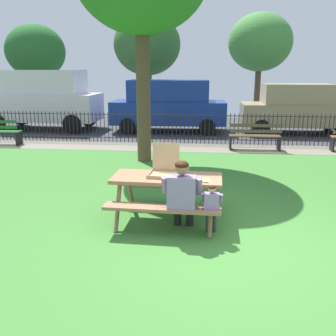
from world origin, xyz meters
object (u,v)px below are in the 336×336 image
picnic_table_foreground (167,186)px  pizza_slice_on_table (204,180)px  child_at_table (212,205)px  pizza_box_open (164,169)px  far_tree_center (260,43)px  park_bench_center (255,137)px  parked_car_right (297,108)px  far_tree_left (36,52)px  adult_at_table (182,193)px  far_tree_midleft (147,45)px  parked_car_center (169,105)px  parked_car_left (43,98)px

picnic_table_foreground → pizza_slice_on_table: bearing=-16.0°
pizza_slice_on_table → child_at_table: bearing=-71.8°
pizza_box_open → far_tree_center: far_tree_center is taller
child_at_table → park_bench_center: size_ratio=0.52×
park_bench_center → parked_car_right: size_ratio=0.36×
far_tree_left → far_tree_center: bearing=-0.0°
child_at_table → far_tree_left: size_ratio=0.17×
pizza_box_open → pizza_slice_on_table: bearing=-22.5°
pizza_box_open → adult_at_table: bearing=-60.7°
park_bench_center → far_tree_midleft: bearing=117.8°
adult_at_table → far_tree_left: far_tree_left is taller
picnic_table_foreground → parked_car_right: 10.15m
child_at_table → parked_car_right: 10.39m
pizza_box_open → far_tree_left: bearing=121.0°
park_bench_center → parked_car_center: parked_car_center is taller
adult_at_table → far_tree_midleft: (-2.90, 15.49, 3.11)m
child_at_table → far_tree_midleft: size_ratio=0.15×
picnic_table_foreground → parked_car_center: size_ratio=0.40×
pizza_box_open → parked_car_center: (-0.81, 9.11, 0.23)m
pizza_box_open → child_at_table: bearing=-39.6°
child_at_table → far_tree_left: (-9.74, 15.54, 2.93)m
far_tree_left → far_tree_midleft: (6.38, -0.00, 0.33)m
pizza_slice_on_table → far_tree_left: (-9.61, 15.16, 2.66)m
adult_at_table → far_tree_center: 16.13m
child_at_table → park_bench_center: park_bench_center is taller
child_at_table → parked_car_right: bearing=70.2°
child_at_table → parked_car_left: size_ratio=0.18×
parked_car_left → far_tree_center: 11.52m
parked_car_center → picnic_table_foreground: bearing=-84.6°
adult_at_table → far_tree_left: (-9.29, 15.49, 2.78)m
picnic_table_foreground → parked_car_right: parked_car_right is taller
pizza_box_open → parked_car_left: (-6.14, 9.11, 0.44)m
park_bench_center → parked_car_center: 4.61m
adult_at_table → far_tree_midleft: far_tree_midleft is taller
child_at_table → parked_car_center: bearing=99.3°
parked_car_left → parked_car_right: (10.45, 0.00, -0.30)m
child_at_table → park_bench_center: (1.47, 6.39, -0.09)m
park_bench_center → parked_car_left: parked_car_left is taller
parked_car_center → far_tree_left: (-8.13, 5.77, 2.34)m
pizza_slice_on_table → far_tree_left: size_ratio=0.06×
pizza_slice_on_table → far_tree_midleft: bearing=102.0°
far_tree_left → child_at_table: bearing=-57.9°
pizza_box_open → adult_at_table: 0.73m
parked_car_center → far_tree_midleft: size_ratio=0.85×
park_bench_center → parked_car_left: bearing=158.1°
child_at_table → far_tree_left: bearing=122.1°
picnic_table_foreground → far_tree_left: far_tree_left is taller
parked_car_left → far_tree_left: size_ratio=0.96×
far_tree_center → pizza_slice_on_table: bearing=-100.6°
pizza_slice_on_table → adult_at_table: (-0.32, -0.34, -0.12)m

